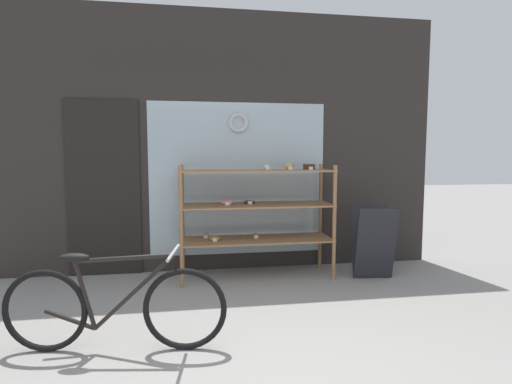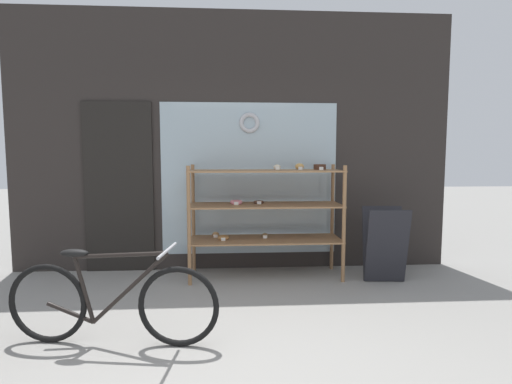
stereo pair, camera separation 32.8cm
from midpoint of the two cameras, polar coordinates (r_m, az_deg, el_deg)
name	(u,v)px [view 1 (the left image)]	position (r m, az deg, el deg)	size (l,w,h in m)	color
storefront_facade	(219,145)	(5.05, -7.20, 6.62)	(5.51, 0.13, 3.22)	#2D2826
display_case	(257,207)	(4.72, -1.89, -2.14)	(1.79, 0.56, 1.35)	#8E6642
bicycle	(114,307)	(3.29, -22.43, -14.94)	(1.64, 0.46, 0.76)	black
sandwich_board	(373,242)	(4.87, 14.58, -6.97)	(0.49, 0.42, 0.85)	#232328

